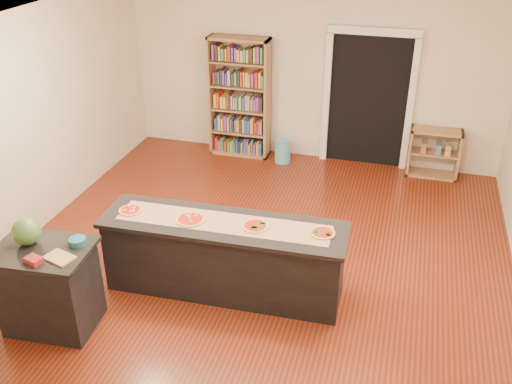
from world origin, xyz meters
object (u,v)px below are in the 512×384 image
(side_counter, at_px, (49,287))
(bookshelf, at_px, (240,98))
(waste_bin, at_px, (283,151))
(watermelon, at_px, (26,232))
(kitchen_island, at_px, (224,257))
(low_shelf, at_px, (434,153))

(side_counter, height_order, bookshelf, bookshelf)
(waste_bin, height_order, watermelon, watermelon)
(bookshelf, xyz_separation_m, waste_bin, (0.78, -0.14, -0.79))
(kitchen_island, bearing_deg, waste_bin, 90.68)
(kitchen_island, relative_size, watermelon, 9.70)
(watermelon, bearing_deg, waste_bin, 71.10)
(watermelon, bearing_deg, low_shelf, 49.76)
(watermelon, bearing_deg, kitchen_island, 30.03)
(bookshelf, xyz_separation_m, low_shelf, (3.15, 0.01, -0.60))
(kitchen_island, height_order, waste_bin, kitchen_island)
(side_counter, relative_size, watermelon, 3.44)
(kitchen_island, height_order, watermelon, watermelon)
(kitchen_island, bearing_deg, watermelon, -151.98)
(kitchen_island, bearing_deg, bookshelf, 102.54)
(kitchen_island, distance_m, watermelon, 2.05)
(low_shelf, xyz_separation_m, watermelon, (-3.90, -4.61, 0.69))
(low_shelf, xyz_separation_m, waste_bin, (-2.37, -0.15, -0.20))
(bookshelf, height_order, low_shelf, bookshelf)
(side_counter, distance_m, waste_bin, 4.72)
(side_counter, bearing_deg, watermelon, 157.82)
(side_counter, distance_m, bookshelf, 4.72)
(low_shelf, bearing_deg, side_counter, -128.61)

